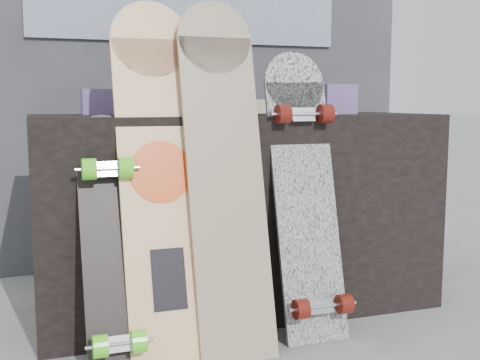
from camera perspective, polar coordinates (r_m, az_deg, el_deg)
name	(u,v)px	position (r m, az deg, el deg)	size (l,w,h in m)	color
ground	(284,352)	(2.15, 4.20, -15.93)	(60.00, 60.00, 0.00)	slate
vendor_table	(237,212)	(2.48, -0.30, -3.04)	(1.60, 0.60, 0.80)	black
booth	(185,54)	(3.26, -5.24, 11.84)	(2.40, 0.22, 2.20)	#35363B
merch_box_purple	(105,102)	(2.47, -12.70, 7.24)	(0.18, 0.12, 0.10)	#403368
merch_box_small	(335,99)	(2.55, 8.95, 7.56)	(0.14, 0.14, 0.12)	#403368
merch_box_flat	(268,106)	(2.69, 2.67, 6.99)	(0.22, 0.10, 0.06)	#D1B78C
longboard_geisha	(160,167)	(2.03, -7.61, 1.24)	(0.28, 0.37, 1.20)	beige
longboard_celtic	(224,164)	(2.05, -1.48, 1.50)	(0.27, 0.33, 1.21)	beige
longboard_cascadia	(306,189)	(2.19, 6.23, -0.87)	(0.24, 0.34, 1.04)	silver
skateboard_dark	(111,239)	(1.98, -12.16, -5.52)	(0.19, 0.35, 0.81)	black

